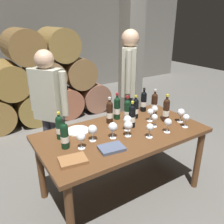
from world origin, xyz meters
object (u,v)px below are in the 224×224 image
Objects in this scene: serving_plate at (78,131)px; sommelier_presenting at (129,81)px; wine_bottle_5 at (65,135)px; wine_glass_9 at (128,120)px; dining_table at (122,140)px; wine_bottle_6 at (117,108)px; wine_glass_0 at (150,112)px; wine_glass_7 at (150,128)px; wine_bottle_2 at (166,110)px; wine_glass_2 at (181,113)px; wine_bottle_7 at (60,127)px; tasting_notebook at (111,148)px; wine_bottle_8 at (127,111)px; wine_glass_11 at (186,118)px; leather_ledger at (73,160)px; wine_bottle_1 at (132,116)px; wine_glass_8 at (81,138)px; wine_glass_6 at (168,123)px; wine_glass_5 at (93,130)px; wine_bottle_0 at (154,104)px; wine_bottle_4 at (135,108)px; taster_seated_left at (49,106)px; wine_glass_3 at (113,127)px; wine_glass_4 at (155,118)px; wine_bottle_3 at (110,112)px; wine_glass_10 at (155,110)px; wine_bottle_9 at (144,101)px.

sommelier_presenting is at bearing 25.95° from serving_plate.
wine_glass_9 is (0.67, -0.02, -0.01)m from wine_bottle_5.
dining_table is 0.41m from wine_bottle_6.
wine_glass_7 is (-0.26, -0.29, -0.00)m from wine_glass_0.
wine_bottle_2 is 1.99× the size of wine_glass_2.
wine_bottle_7 is 0.86m from wine_glass_7.
tasting_notebook is at bearing -146.12° from wine_glass_9.
sommelier_presenting is at bearing 52.09° from wine_bottle_8.
wine_glass_11 reaches higher than serving_plate.
sommelier_presenting is (0.63, 0.75, 0.37)m from dining_table.
leather_ledger is at bearing -98.13° from wine_bottle_7.
wine_glass_8 is at bearing -169.99° from wine_bottle_1.
wine_bottle_5 is 1.02m from wine_glass_6.
wine_glass_7 is at bearing 6.46° from tasting_notebook.
wine_glass_7 is at bearing -25.61° from wine_glass_5.
wine_bottle_1 is 0.10m from wine_glass_9.
wine_bottle_4 is at bearing 171.23° from wine_bottle_0.
wine_bottle_6 is 0.77m from taster_seated_left.
wine_bottle_2 reaches higher than wine_bottle_5.
wine_glass_0 is at bearing -42.82° from wine_bottle_6.
wine_glass_6 reaches higher than dining_table.
wine_glass_7 is at bearing -31.71° from wine_bottle_7.
wine_glass_3 is 1.12× the size of wine_glass_4.
wine_bottle_6 is at bearing 21.04° from wine_bottle_5.
wine_bottle_0 is 0.48m from wine_glass_6.
wine_bottle_8 is at bearing -127.91° from sommelier_presenting.
wine_glass_4 is 0.81m from serving_plate.
wine_bottle_3 is at bearing 33.16° from wine_glass_8.
wine_glass_10 is (0.36, 0.04, -0.02)m from wine_bottle_1.
wine_glass_7 is (0.01, -0.55, -0.03)m from wine_bottle_6.
wine_bottle_3 is 0.81m from wine_glass_11.
wine_bottle_2 is at bearing -11.74° from wine_bottle_1.
wine_bottle_8 is (-0.37, 0.23, -0.01)m from wine_bottle_2.
wine_bottle_9 reaches higher than wine_bottle_4.
wine_glass_5 reaches higher than wine_glass_4.
wine_bottle_4 is 0.91× the size of wine_bottle_8.
wine_glass_6 is at bearing -106.40° from wine_bottle_9.
wine_bottle_3 is at bearing 151.58° from wine_bottle_2.
wine_bottle_6 is 1.03× the size of wine_bottle_8.
wine_bottle_6 is 0.69m from tasting_notebook.
wine_glass_9 reaches higher than wine_glass_7.
wine_glass_2 is 0.10× the size of taster_seated_left.
dining_table is 0.26m from wine_glass_3.
wine_bottle_9 is at bearing 41.94° from tasting_notebook.
sommelier_presenting is at bearing 41.85° from wine_bottle_6.
wine_glass_5 is 0.11× the size of taster_seated_left.
wine_glass_6 is at bearing -47.69° from taster_seated_left.
wine_bottle_3 is at bearing 123.84° from wine_bottle_1.
wine_bottle_1 is at bearing -162.80° from wine_bottle_0.
wine_bottle_1 is at bearing -178.21° from wine_glass_0.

